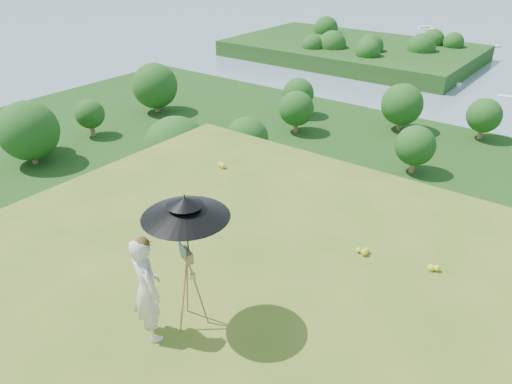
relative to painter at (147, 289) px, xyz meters
The scene contains 8 objects.
ground 1.84m from the painter, ahead, with size 14.00×14.00×0.00m, color #416A1E.
forest_slope 46.18m from the painter, 87.36° to the left, with size 140.00×56.00×22.00m, color #0F390F.
peninsula 174.25m from the painter, 115.30° to the left, with size 90.00×60.00×12.00m, color #0F390F, non-canonical shape.
wildflowers 1.86m from the painter, 15.86° to the left, with size 10.00×10.50×0.12m, color yellow, non-canonical shape.
painter is the anchor object (origin of this frame).
field_easel 0.62m from the painter, 62.36° to the left, with size 0.54×0.54×1.42m, color #955E3E, non-canonical shape.
sun_umbrella 1.06m from the painter, 62.89° to the left, with size 1.22×1.22×1.02m, color black, non-canonical shape.
painter_cap 0.79m from the painter, ahead, with size 0.22×0.27×0.10m, color #C26D6A, non-canonical shape.
Camera 1 is at (2.91, -3.71, 5.28)m, focal length 35.00 mm.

